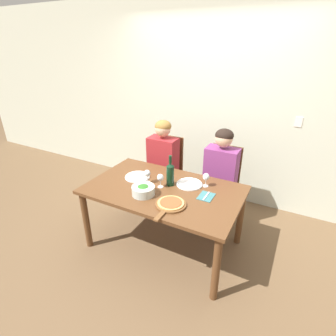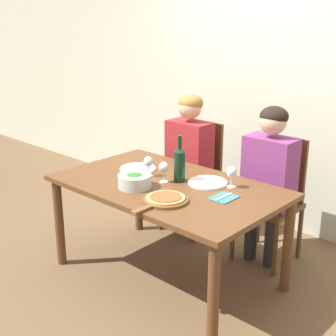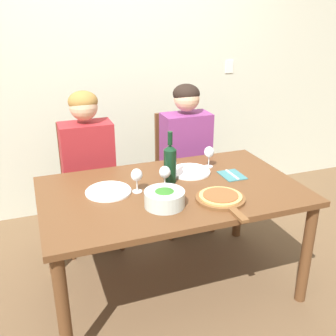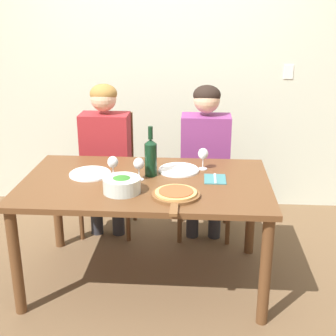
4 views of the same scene
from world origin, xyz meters
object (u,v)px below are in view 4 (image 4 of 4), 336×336
at_px(broccoli_bowl, 122,185).
at_px(wine_glass_left, 113,163).
at_px(wine_glass_centre, 139,165).
at_px(chair_right, 205,171).
at_px(dinner_plate_right, 179,170).
at_px(person_man, 205,148).
at_px(fork_on_napkin, 215,179).
at_px(wine_glass_right, 203,155).
at_px(pizza_on_board, 176,194).
at_px(chair_left, 109,168).
at_px(person_woman, 105,146).
at_px(dinner_plate_left, 90,174).
at_px(wine_bottle, 151,156).

distance_m(broccoli_bowl, wine_glass_left, 0.25).
bearing_deg(wine_glass_centre, broccoli_bowl, -110.16).
relative_size(chair_right, dinner_plate_right, 3.48).
relative_size(person_man, fork_on_napkin, 6.85).
bearing_deg(broccoli_bowl, wine_glass_right, 42.42).
bearing_deg(fork_on_napkin, wine_glass_left, -177.95).
height_order(chair_right, wine_glass_centre, chair_right).
bearing_deg(pizza_on_board, fork_on_napkin, 51.95).
relative_size(chair_left, fork_on_napkin, 5.39).
distance_m(pizza_on_board, wine_glass_right, 0.53).
height_order(dinner_plate_right, wine_glass_left, wine_glass_left).
distance_m(chair_right, wine_glass_centre, 0.97).
xyz_separation_m(wine_glass_left, fork_on_napkin, (0.66, 0.02, -0.10)).
bearing_deg(pizza_on_board, broccoli_bowl, 170.97).
relative_size(chair_left, broccoli_bowl, 4.22).
relative_size(person_man, broccoli_bowl, 5.37).
relative_size(person_woman, wine_glass_right, 8.17).
bearing_deg(broccoli_bowl, dinner_plate_left, 132.82).
bearing_deg(person_woman, wine_glass_right, -30.35).
height_order(broccoli_bowl, pizza_on_board, broccoli_bowl).
relative_size(pizza_on_board, fork_on_napkin, 2.39).
height_order(chair_left, pizza_on_board, chair_left).
xyz_separation_m(chair_right, person_man, (0.00, -0.12, 0.23)).
distance_m(wine_bottle, wine_glass_left, 0.25).
xyz_separation_m(dinner_plate_right, wine_glass_left, (-0.42, -0.17, 0.10)).
relative_size(person_woman, wine_glass_centre, 8.17).
relative_size(dinner_plate_right, wine_glass_right, 1.84).
bearing_deg(person_man, wine_bottle, -121.45).
bearing_deg(fork_on_napkin, wine_glass_right, 112.27).
bearing_deg(wine_glass_right, broccoli_bowl, -137.58).
relative_size(broccoli_bowl, wine_glass_left, 1.52).
bearing_deg(chair_left, wine_glass_left, -76.60).
bearing_deg(wine_glass_right, dinner_plate_right, -163.36).
height_order(person_man, wine_glass_centre, person_man).
bearing_deg(person_woman, chair_left, 90.00).
relative_size(chair_left, wine_glass_centre, 6.42).
bearing_deg(dinner_plate_left, wine_bottle, 2.77).
xyz_separation_m(broccoli_bowl, pizza_on_board, (0.33, -0.05, -0.03)).
distance_m(chair_left, wine_glass_right, 1.01).
distance_m(person_man, wine_glass_left, 0.91).
bearing_deg(chair_left, dinner_plate_left, -88.37).
relative_size(chair_right, person_woman, 0.79).
bearing_deg(dinner_plate_left, person_man, 38.69).
bearing_deg(wine_bottle, chair_right, 62.85).
bearing_deg(wine_glass_right, person_man, 87.32).
distance_m(wine_glass_left, fork_on_napkin, 0.67).
bearing_deg(wine_glass_left, dinner_plate_right, 21.95).
bearing_deg(person_woman, fork_on_napkin, -37.21).
bearing_deg(person_man, broccoli_bowl, -119.61).
bearing_deg(person_woman, chair_right, 8.27).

